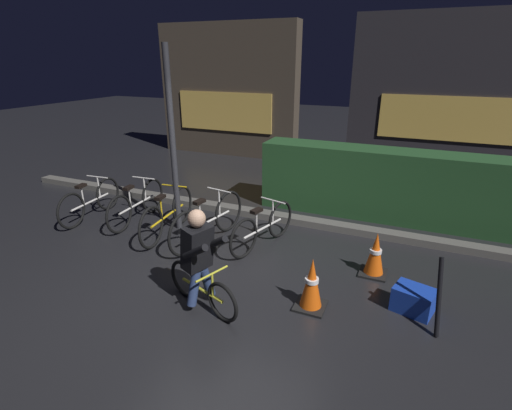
% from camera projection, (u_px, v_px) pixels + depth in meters
% --- Properties ---
extents(ground_plane, '(40.00, 40.00, 0.00)m').
position_uv_depth(ground_plane, '(224.00, 281.00, 5.08)').
color(ground_plane, black).
extents(sidewalk_curb, '(12.00, 0.24, 0.12)m').
position_uv_depth(sidewalk_curb, '(281.00, 217.00, 6.95)').
color(sidewalk_curb, '#56544F').
rests_on(sidewalk_curb, ground).
extents(hedge_row, '(4.80, 0.70, 1.27)m').
position_uv_depth(hedge_row, '(393.00, 185.00, 6.84)').
color(hedge_row, '#214723').
rests_on(hedge_row, ground).
extents(storefront_left, '(4.24, 0.54, 3.71)m').
position_uv_depth(storefront_left, '(228.00, 92.00, 11.18)').
color(storefront_left, '#42382D').
rests_on(storefront_left, ground).
extents(storefront_right, '(5.49, 0.54, 3.85)m').
position_uv_depth(storefront_right, '(464.00, 95.00, 9.45)').
color(storefront_right, '#262328').
rests_on(storefront_right, ground).
extents(street_post, '(0.10, 0.10, 2.99)m').
position_uv_depth(street_post, '(173.00, 143.00, 6.14)').
color(street_post, '#2D2D33').
rests_on(street_post, ground).
extents(parked_bike_leftmost, '(0.46, 1.58, 0.73)m').
position_uv_depth(parked_bike_leftmost, '(90.00, 201.00, 6.96)').
color(parked_bike_leftmost, black).
rests_on(parked_bike_leftmost, ground).
extents(parked_bike_left_mid, '(0.46, 1.64, 0.75)m').
position_uv_depth(parked_bike_left_mid, '(137.00, 204.00, 6.80)').
color(parked_bike_left_mid, black).
rests_on(parked_bike_left_mid, ground).
extents(parked_bike_center_left, '(0.46, 1.68, 0.78)m').
position_uv_depth(parked_bike_center_left, '(168.00, 215.00, 6.31)').
color(parked_bike_center_left, black).
rests_on(parked_bike_center_left, ground).
extents(parked_bike_center_right, '(0.46, 1.74, 0.81)m').
position_uv_depth(parked_bike_center_right, '(208.00, 221.00, 6.03)').
color(parked_bike_center_right, black).
rests_on(parked_bike_center_right, ground).
extents(parked_bike_right_mid, '(0.52, 1.49, 0.71)m').
position_uv_depth(parked_bike_right_mid, '(263.00, 227.00, 5.90)').
color(parked_bike_right_mid, black).
rests_on(parked_bike_right_mid, ground).
extents(traffic_cone_near, '(0.36, 0.36, 0.65)m').
position_uv_depth(traffic_cone_near, '(312.00, 284.00, 4.44)').
color(traffic_cone_near, black).
rests_on(traffic_cone_near, ground).
extents(traffic_cone_far, '(0.36, 0.36, 0.62)m').
position_uv_depth(traffic_cone_far, '(375.00, 255.00, 5.14)').
color(traffic_cone_far, black).
rests_on(traffic_cone_far, ground).
extents(blue_crate, '(0.51, 0.43, 0.30)m').
position_uv_depth(blue_crate, '(413.00, 300.00, 4.43)').
color(blue_crate, '#193DB7').
rests_on(blue_crate, ground).
extents(cyclist, '(1.13, 0.64, 1.25)m').
position_uv_depth(cyclist, '(201.00, 259.00, 4.35)').
color(cyclist, black).
rests_on(cyclist, ground).
extents(closed_umbrella, '(0.13, 0.32, 0.82)m').
position_uv_depth(closed_umbrella, '(439.00, 297.00, 4.04)').
color(closed_umbrella, black).
rests_on(closed_umbrella, ground).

